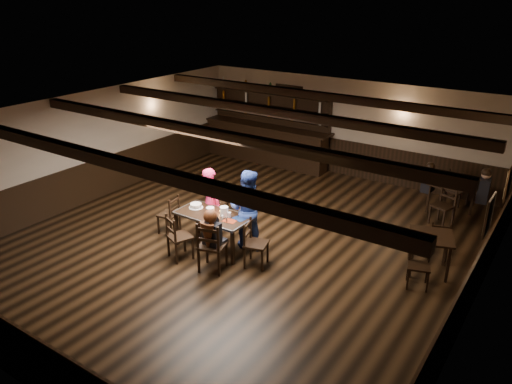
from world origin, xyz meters
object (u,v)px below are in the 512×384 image
Objects in this scene: chair_near_left at (176,234)px; bar_counter at (267,138)px; dining_table at (214,218)px; man_blue at (248,209)px; woman_pink at (211,202)px; cake at (196,206)px; chair_near_right at (210,244)px.

chair_near_left is 6.29m from bar_counter.
dining_table is 0.71m from man_blue.
chair_near_left is at bearing -112.68° from dining_table.
bar_counter is at bearing -52.33° from woman_pink.
bar_counter reaches higher than cake.
dining_table is 1.54× the size of chair_near_right.
man_blue reaches higher than chair_near_left.
chair_near_right is 0.24× the size of bar_counter.
woman_pink reaches higher than chair_near_right.
man_blue reaches higher than chair_near_right.
cake is 5.44m from bar_counter.
bar_counter is (-1.62, 5.19, -0.07)m from cake.
chair_near_right is 1.56m from woman_pink.
bar_counter is (-2.66, 6.02, 0.13)m from chair_near_right.
woman_pink is 0.40m from cake.
bar_counter is at bearing 113.81° from chair_near_right.
cake is at bearing 173.83° from dining_table.
bar_counter is at bearing 107.30° from cake.
chair_near_right is at bearing -66.19° from bar_counter.
woman_pink is 0.92× the size of man_blue.
man_blue is 5.63× the size of cake.
woman_pink is 0.94m from man_blue.
man_blue is 0.39× the size of bar_counter.
chair_near_left is 1.52m from man_blue.
chair_near_right is at bearing -38.50° from cake.
cake is at bearing -72.70° from bar_counter.
chair_near_right is at bearing 76.55° from man_blue.
dining_table is 0.52m from cake.
dining_table is 0.37× the size of bar_counter.
dining_table is 5.30× the size of cake.
dining_table is at bearing 67.32° from chair_near_left.
dining_table is 0.85m from chair_near_left.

